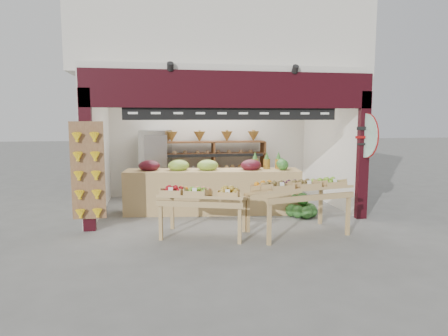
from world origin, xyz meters
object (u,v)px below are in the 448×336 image
Objects in this scene: display_table_right at (298,188)px; watermelon_pile at (301,208)px; cardboard_stack at (151,200)px; mid_counter at (212,189)px; back_shelving at (213,157)px; display_table_left at (198,195)px; refrigerator at (156,164)px.

display_table_right reaches higher than watermelon_pile.
cardboard_stack is 0.26× the size of mid_counter.
cardboard_stack is (-1.66, -1.47, -0.82)m from back_shelving.
display_table_left is at bearing -67.69° from cardboard_stack.
back_shelving is 1.54m from refrigerator.
back_shelving is at bearing 121.20° from watermelon_pile.
watermelon_pile is at bearing -58.80° from back_shelving.
display_table_right is 2.65× the size of watermelon_pile.
back_shelving is at bearing 80.74° from mid_counter.
mid_counter is at bearing 160.23° from watermelon_pile.
back_shelving is at bearing 104.87° from display_table_right.
refrigerator is (-1.53, -0.03, -0.17)m from back_shelving.
refrigerator is 2.54× the size of watermelon_pile.
display_table_left is at bearing -102.41° from back_shelving.
mid_counter is 1.77m from display_table_left.
display_table_right is at bearing -40.93° from cardboard_stack.
mid_counter is (1.35, -0.42, 0.28)m from cardboard_stack.
refrigerator is 1.74× the size of cardboard_stack.
display_table_left is (0.74, -3.55, -0.16)m from refrigerator.
refrigerator is 0.46× the size of mid_counter.
display_table_right is 1.49m from watermelon_pile.
display_table_left is (-0.48, -1.69, 0.22)m from mid_counter.
mid_counter is 2.10× the size of display_table_right.
refrigerator is at bearing 84.99° from cardboard_stack.
refrigerator is 0.96× the size of display_table_right.
mid_counter reaches higher than cardboard_stack.
refrigerator reaches higher than watermelon_pile.
back_shelving reaches higher than display_table_left.
cardboard_stack is at bearing 161.30° from watermelon_pile.
display_table_right reaches higher than display_table_left.
mid_counter reaches higher than watermelon_pile.
display_table_left is 1.81m from display_table_right.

